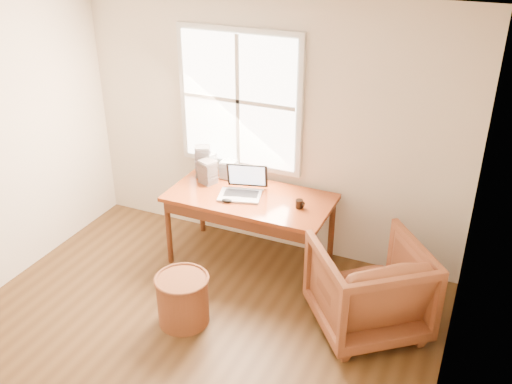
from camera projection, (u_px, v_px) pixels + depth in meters
room_shell at (149, 222)px, 3.93m from camera, size 4.04×4.54×2.64m
desk at (250, 198)px, 5.53m from camera, size 1.60×0.80×0.04m
armchair at (369, 287)px, 4.79m from camera, size 1.23×1.24×0.81m
wicker_stool at (183, 300)px, 4.92m from camera, size 0.59×0.59×0.45m
laptop at (240, 184)px, 5.44m from camera, size 0.47×0.48×0.28m
mouse at (227, 201)px, 5.39m from camera, size 0.11×0.07×0.03m
coffee_mug at (299, 204)px, 5.29m from camera, size 0.07×0.07×0.08m
cd_stack_a at (209, 164)px, 5.88m from camera, size 0.15×0.14×0.25m
cd_stack_b at (208, 172)px, 5.72m from camera, size 0.19×0.18×0.24m
cd_stack_c at (203, 161)px, 5.85m from camera, size 0.19×0.18×0.33m
cd_stack_d at (229, 169)px, 5.84m from camera, size 0.15×0.13×0.19m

